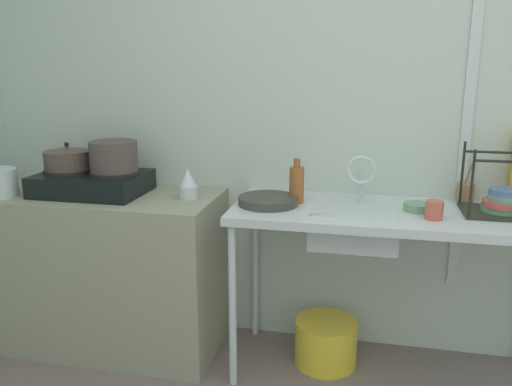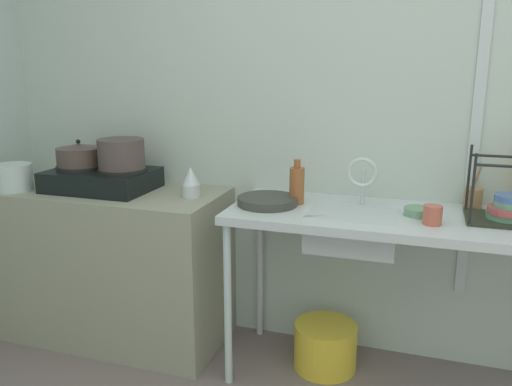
% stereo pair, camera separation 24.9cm
% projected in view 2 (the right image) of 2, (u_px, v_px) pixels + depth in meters
% --- Properties ---
extents(wall_back, '(5.06, 0.10, 2.63)m').
position_uv_depth(wall_back, '(387.00, 102.00, 2.53)').
color(wall_back, '#B7C5BC').
rests_on(wall_back, ground).
extents(wall_metal_strip, '(0.05, 0.01, 2.10)m').
position_uv_depth(wall_metal_strip, '(481.00, 75.00, 2.32)').
color(wall_metal_strip, silver).
extents(counter_concrete, '(1.26, 0.57, 0.84)m').
position_uv_depth(counter_concrete, '(111.00, 263.00, 2.87)').
color(counter_concrete, gray).
rests_on(counter_concrete, ground).
extents(counter_sink, '(1.47, 0.57, 0.84)m').
position_uv_depth(counter_sink, '(390.00, 228.00, 2.33)').
color(counter_sink, silver).
rests_on(counter_sink, ground).
extents(stove, '(0.54, 0.38, 0.13)m').
position_uv_depth(stove, '(102.00, 179.00, 2.76)').
color(stove, black).
rests_on(stove, counter_concrete).
extents(pot_on_left_burner, '(0.24, 0.24, 0.14)m').
position_uv_depth(pot_on_left_burner, '(79.00, 154.00, 2.77)').
color(pot_on_left_burner, '#4C3D35').
rests_on(pot_on_left_burner, stove).
extents(pot_on_right_burner, '(0.24, 0.24, 0.15)m').
position_uv_depth(pot_on_right_burner, '(121.00, 154.00, 2.68)').
color(pot_on_right_burner, '#4A3E3B').
rests_on(pot_on_right_burner, stove).
extents(pot_beside_stove, '(0.20, 0.20, 0.14)m').
position_uv_depth(pot_beside_stove, '(13.00, 177.00, 2.74)').
color(pot_beside_stove, silver).
rests_on(pot_beside_stove, counter_concrete).
extents(percolator, '(0.10, 0.10, 0.15)m').
position_uv_depth(percolator, '(191.00, 182.00, 2.60)').
color(percolator, silver).
rests_on(percolator, counter_concrete).
extents(sink_basin, '(0.40, 0.29, 0.17)m').
position_uv_depth(sink_basin, '(352.00, 231.00, 2.35)').
color(sink_basin, silver).
rests_on(sink_basin, counter_sink).
extents(faucet, '(0.14, 0.08, 0.24)m').
position_uv_depth(faucet, '(362.00, 175.00, 2.40)').
color(faucet, silver).
rests_on(faucet, counter_sink).
extents(frying_pan, '(0.29, 0.29, 0.04)m').
position_uv_depth(frying_pan, '(267.00, 201.00, 2.46)').
color(frying_pan, '#373932').
rests_on(frying_pan, counter_sink).
extents(dish_rack, '(0.35, 0.26, 0.31)m').
position_uv_depth(dish_rack, '(510.00, 209.00, 2.19)').
color(dish_rack, black).
rests_on(dish_rack, counter_sink).
extents(cup_by_rack, '(0.08, 0.08, 0.08)m').
position_uv_depth(cup_by_rack, '(433.00, 215.00, 2.16)').
color(cup_by_rack, '#B95743').
rests_on(cup_by_rack, counter_sink).
extents(small_bowl_on_drainboard, '(0.12, 0.12, 0.04)m').
position_uv_depth(small_bowl_on_drainboard, '(418.00, 212.00, 2.29)').
color(small_bowl_on_drainboard, '#63926E').
rests_on(small_bowl_on_drainboard, counter_sink).
extents(bottle_by_sink, '(0.07, 0.07, 0.22)m').
position_uv_depth(bottle_by_sink, '(297.00, 185.00, 2.47)').
color(bottle_by_sink, brown).
rests_on(bottle_by_sink, counter_sink).
extents(utensil_jar, '(0.08, 0.08, 0.20)m').
position_uv_depth(utensil_jar, '(473.00, 198.00, 2.40)').
color(utensil_jar, '#A0774D').
rests_on(utensil_jar, counter_sink).
extents(bucket_on_floor, '(0.31, 0.31, 0.23)m').
position_uv_depth(bucket_on_floor, '(325.00, 346.00, 2.60)').
color(bucket_on_floor, gold).
rests_on(bucket_on_floor, ground).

